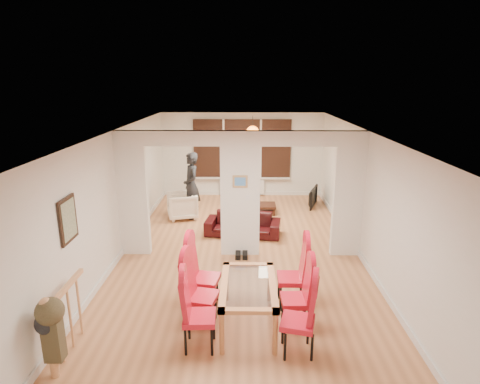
{
  "coord_description": "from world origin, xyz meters",
  "views": [
    {
      "loc": [
        0.11,
        -7.85,
        3.56
      ],
      "look_at": [
        -0.01,
        0.6,
        1.18
      ],
      "focal_mm": 30.0,
      "sensor_mm": 36.0,
      "label": 1
    }
  ],
  "objects_px": {
    "dining_chair_lb": "(202,292)",
    "television": "(310,197)",
    "dining_chair_rc": "(292,274)",
    "dining_chair_ra": "(298,317)",
    "bowl": "(249,203)",
    "person": "(191,186)",
    "dining_table": "(248,304)",
    "sofa": "(243,224)",
    "dining_chair_la": "(199,312)",
    "armchair": "(182,205)",
    "dining_chair_lc": "(204,274)",
    "dining_chair_rb": "(296,295)",
    "coffee_table": "(255,209)",
    "bottle": "(252,199)"
  },
  "relations": [
    {
      "from": "dining_chair_lb",
      "to": "television",
      "type": "distance_m",
      "value": 6.48
    },
    {
      "from": "dining_chair_lb",
      "to": "dining_chair_rc",
      "type": "xyz_separation_m",
      "value": [
        1.39,
        0.59,
        0.01
      ]
    },
    {
      "from": "dining_chair_ra",
      "to": "bowl",
      "type": "bearing_deg",
      "value": 109.72
    },
    {
      "from": "dining_chair_lb",
      "to": "person",
      "type": "relative_size",
      "value": 0.63
    },
    {
      "from": "dining_table",
      "to": "sofa",
      "type": "height_order",
      "value": "dining_table"
    },
    {
      "from": "dining_chair_la",
      "to": "bowl",
      "type": "bearing_deg",
      "value": 80.75
    },
    {
      "from": "dining_table",
      "to": "person",
      "type": "relative_size",
      "value": 0.82
    },
    {
      "from": "sofa",
      "to": "armchair",
      "type": "bearing_deg",
      "value": 151.99
    },
    {
      "from": "dining_chair_lc",
      "to": "dining_chair_lb",
      "type": "bearing_deg",
      "value": -79.26
    },
    {
      "from": "person",
      "to": "bowl",
      "type": "height_order",
      "value": "person"
    },
    {
      "from": "dining_chair_lb",
      "to": "dining_chair_rb",
      "type": "relative_size",
      "value": 1.05
    },
    {
      "from": "dining_table",
      "to": "dining_chair_lb",
      "type": "distance_m",
      "value": 0.72
    },
    {
      "from": "coffee_table",
      "to": "dining_chair_lb",
      "type": "bearing_deg",
      "value": -99.86
    },
    {
      "from": "dining_table",
      "to": "armchair",
      "type": "bearing_deg",
      "value": 109.74
    },
    {
      "from": "coffee_table",
      "to": "dining_chair_lc",
      "type": "bearing_deg",
      "value": -101.07
    },
    {
      "from": "dining_chair_rc",
      "to": "dining_chair_ra",
      "type": "bearing_deg",
      "value": -91.89
    },
    {
      "from": "television",
      "to": "bottle",
      "type": "distance_m",
      "value": 1.83
    },
    {
      "from": "dining_table",
      "to": "person",
      "type": "height_order",
      "value": "person"
    },
    {
      "from": "dining_table",
      "to": "coffee_table",
      "type": "relative_size",
      "value": 1.29
    },
    {
      "from": "dining_chair_lc",
      "to": "dining_chair_rc",
      "type": "relative_size",
      "value": 1.02
    },
    {
      "from": "coffee_table",
      "to": "bottle",
      "type": "relative_size",
      "value": 4.37
    },
    {
      "from": "dining_chair_rb",
      "to": "dining_chair_rc",
      "type": "bearing_deg",
      "value": 87.59
    },
    {
      "from": "dining_chair_lc",
      "to": "coffee_table",
      "type": "height_order",
      "value": "dining_chair_lc"
    },
    {
      "from": "dining_chair_rb",
      "to": "sofa",
      "type": "bearing_deg",
      "value": 100.31
    },
    {
      "from": "person",
      "to": "coffee_table",
      "type": "relative_size",
      "value": 1.58
    },
    {
      "from": "dining_table",
      "to": "sofa",
      "type": "xyz_separation_m",
      "value": [
        -0.11,
        3.65,
        -0.08
      ]
    },
    {
      "from": "dining_chair_rc",
      "to": "bottle",
      "type": "bearing_deg",
      "value": 97.13
    },
    {
      "from": "dining_chair_rb",
      "to": "armchair",
      "type": "distance_m",
      "value": 5.44
    },
    {
      "from": "coffee_table",
      "to": "armchair",
      "type": "bearing_deg",
      "value": -167.57
    },
    {
      "from": "person",
      "to": "dining_chair_lb",
      "type": "bearing_deg",
      "value": -12.43
    },
    {
      "from": "dining_chair_rc",
      "to": "bowl",
      "type": "bearing_deg",
      "value": 98.23
    },
    {
      "from": "dining_table",
      "to": "dining_chair_lb",
      "type": "relative_size",
      "value": 1.3
    },
    {
      "from": "armchair",
      "to": "bottle",
      "type": "bearing_deg",
      "value": 88.48
    },
    {
      "from": "coffee_table",
      "to": "bottle",
      "type": "bearing_deg",
      "value": 162.51
    },
    {
      "from": "sofa",
      "to": "person",
      "type": "height_order",
      "value": "person"
    },
    {
      "from": "dining_chair_rb",
      "to": "coffee_table",
      "type": "xyz_separation_m",
      "value": [
        -0.47,
        5.3,
        -0.4
      ]
    },
    {
      "from": "dining_chair_rb",
      "to": "bowl",
      "type": "distance_m",
      "value": 5.37
    },
    {
      "from": "bottle",
      "to": "dining_chair_lb",
      "type": "bearing_deg",
      "value": -98.94
    },
    {
      "from": "television",
      "to": "coffee_table",
      "type": "distance_m",
      "value": 1.76
    },
    {
      "from": "armchair",
      "to": "person",
      "type": "distance_m",
      "value": 0.6
    },
    {
      "from": "dining_table",
      "to": "dining_chair_rb",
      "type": "distance_m",
      "value": 0.72
    },
    {
      "from": "dining_chair_ra",
      "to": "bottle",
      "type": "xyz_separation_m",
      "value": [
        -0.51,
        5.89,
        -0.16
      ]
    },
    {
      "from": "dining_chair_ra",
      "to": "dining_chair_rb",
      "type": "relative_size",
      "value": 1.02
    },
    {
      "from": "dining_chair_la",
      "to": "sofa",
      "type": "bearing_deg",
      "value": 80.21
    },
    {
      "from": "dining_table",
      "to": "armchair",
      "type": "relative_size",
      "value": 1.9
    },
    {
      "from": "dining_chair_rb",
      "to": "sofa",
      "type": "height_order",
      "value": "dining_chair_rb"
    },
    {
      "from": "dining_chair_lc",
      "to": "armchair",
      "type": "xyz_separation_m",
      "value": [
        -1.03,
        4.32,
        -0.23
      ]
    },
    {
      "from": "dining_chair_la",
      "to": "dining_chair_rc",
      "type": "height_order",
      "value": "dining_chair_rc"
    },
    {
      "from": "armchair",
      "to": "bowl",
      "type": "xyz_separation_m",
      "value": [
        1.78,
        0.46,
        -0.07
      ]
    },
    {
      "from": "dining_chair_la",
      "to": "dining_chair_rc",
      "type": "bearing_deg",
      "value": 36.49
    }
  ]
}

